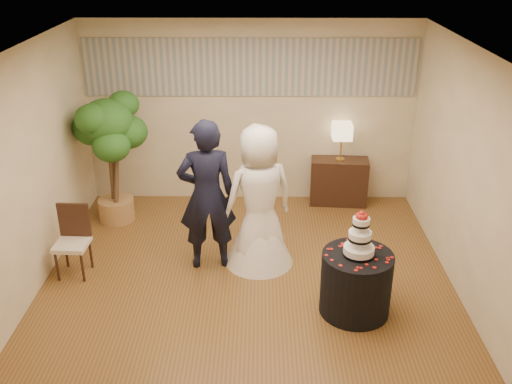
{
  "coord_description": "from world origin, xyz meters",
  "views": [
    {
      "loc": [
        0.16,
        -5.86,
        3.94
      ],
      "look_at": [
        0.1,
        0.4,
        1.05
      ],
      "focal_mm": 40.0,
      "sensor_mm": 36.0,
      "label": 1
    }
  ],
  "objects_px": {
    "console": "(339,181)",
    "cake_table": "(356,283)",
    "wedding_cake": "(360,233)",
    "ficus_tree": "(111,159)",
    "bride": "(259,197)",
    "groom": "(207,196)",
    "side_chair": "(72,243)",
    "table_lamp": "(341,142)"
  },
  "relations": [
    {
      "from": "cake_table",
      "to": "side_chair",
      "type": "relative_size",
      "value": 0.88
    },
    {
      "from": "console",
      "to": "ficus_tree",
      "type": "bearing_deg",
      "value": -164.85
    },
    {
      "from": "groom",
      "to": "bride",
      "type": "distance_m",
      "value": 0.65
    },
    {
      "from": "groom",
      "to": "bride",
      "type": "bearing_deg",
      "value": 176.84
    },
    {
      "from": "bride",
      "to": "side_chair",
      "type": "distance_m",
      "value": 2.37
    },
    {
      "from": "groom",
      "to": "console",
      "type": "height_order",
      "value": "groom"
    },
    {
      "from": "bride",
      "to": "wedding_cake",
      "type": "relative_size",
      "value": 3.46
    },
    {
      "from": "cake_table",
      "to": "table_lamp",
      "type": "bearing_deg",
      "value": 86.83
    },
    {
      "from": "bride",
      "to": "ficus_tree",
      "type": "distance_m",
      "value": 2.42
    },
    {
      "from": "wedding_cake",
      "to": "console",
      "type": "bearing_deg",
      "value": 86.83
    },
    {
      "from": "cake_table",
      "to": "console",
      "type": "bearing_deg",
      "value": 86.83
    },
    {
      "from": "console",
      "to": "table_lamp",
      "type": "height_order",
      "value": "table_lamp"
    },
    {
      "from": "ficus_tree",
      "to": "console",
      "type": "bearing_deg",
      "value": 10.36
    },
    {
      "from": "console",
      "to": "table_lamp",
      "type": "distance_m",
      "value": 0.65
    },
    {
      "from": "groom",
      "to": "side_chair",
      "type": "bearing_deg",
      "value": -0.68
    },
    {
      "from": "wedding_cake",
      "to": "console",
      "type": "relative_size",
      "value": 0.61
    },
    {
      "from": "bride",
      "to": "ficus_tree",
      "type": "height_order",
      "value": "ficus_tree"
    },
    {
      "from": "cake_table",
      "to": "bride",
      "type": "bearing_deg",
      "value": 135.92
    },
    {
      "from": "groom",
      "to": "wedding_cake",
      "type": "xyz_separation_m",
      "value": [
        1.72,
        -0.98,
        0.02
      ]
    },
    {
      "from": "wedding_cake",
      "to": "console",
      "type": "distance_m",
      "value": 2.9
    },
    {
      "from": "bride",
      "to": "console",
      "type": "relative_size",
      "value": 2.11
    },
    {
      "from": "bride",
      "to": "table_lamp",
      "type": "height_order",
      "value": "bride"
    },
    {
      "from": "groom",
      "to": "side_chair",
      "type": "xyz_separation_m",
      "value": [
        -1.66,
        -0.25,
        -0.53
      ]
    },
    {
      "from": "groom",
      "to": "console",
      "type": "bearing_deg",
      "value": -144.75
    },
    {
      "from": "groom",
      "to": "cake_table",
      "type": "distance_m",
      "value": 2.07
    },
    {
      "from": "wedding_cake",
      "to": "cake_table",
      "type": "bearing_deg",
      "value": 0.0
    },
    {
      "from": "wedding_cake",
      "to": "table_lamp",
      "type": "relative_size",
      "value": 0.92
    },
    {
      "from": "table_lamp",
      "to": "side_chair",
      "type": "relative_size",
      "value": 0.65
    },
    {
      "from": "cake_table",
      "to": "wedding_cake",
      "type": "xyz_separation_m",
      "value": [
        0.0,
        0.0,
        0.63
      ]
    },
    {
      "from": "bride",
      "to": "table_lamp",
      "type": "bearing_deg",
      "value": -147.87
    },
    {
      "from": "side_chair",
      "to": "cake_table",
      "type": "bearing_deg",
      "value": -9.41
    },
    {
      "from": "groom",
      "to": "ficus_tree",
      "type": "xyz_separation_m",
      "value": [
        -1.48,
        1.23,
        -0.0
      ]
    },
    {
      "from": "ficus_tree",
      "to": "side_chair",
      "type": "xyz_separation_m",
      "value": [
        -0.18,
        -1.48,
        -0.52
      ]
    },
    {
      "from": "cake_table",
      "to": "ficus_tree",
      "type": "distance_m",
      "value": 3.93
    },
    {
      "from": "wedding_cake",
      "to": "groom",
      "type": "bearing_deg",
      "value": 150.39
    },
    {
      "from": "console",
      "to": "cake_table",
      "type": "bearing_deg",
      "value": -88.38
    },
    {
      "from": "groom",
      "to": "ficus_tree",
      "type": "relative_size",
      "value": 1.0
    },
    {
      "from": "wedding_cake",
      "to": "ficus_tree",
      "type": "bearing_deg",
      "value": 145.34
    },
    {
      "from": "side_chair",
      "to": "table_lamp",
      "type": "bearing_deg",
      "value": 33.38
    },
    {
      "from": "bride",
      "to": "cake_table",
      "type": "relative_size",
      "value": 2.35
    },
    {
      "from": "bride",
      "to": "table_lamp",
      "type": "distance_m",
      "value": 2.17
    },
    {
      "from": "groom",
      "to": "side_chair",
      "type": "distance_m",
      "value": 1.76
    }
  ]
}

